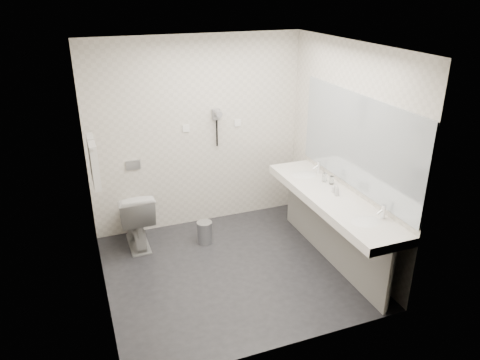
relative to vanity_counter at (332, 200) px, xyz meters
name	(u,v)px	position (x,y,z in m)	size (l,w,h in m)	color
floor	(233,270)	(-1.12, 0.20, -0.80)	(2.80, 2.80, 0.00)	#222227
ceiling	(231,47)	(-1.12, 0.20, 1.70)	(2.80, 2.80, 0.00)	white
wall_back	(197,134)	(-1.12, 1.50, 0.45)	(2.80, 2.80, 0.00)	silver
wall_front	(287,227)	(-1.12, -1.10, 0.45)	(2.80, 2.80, 0.00)	silver
wall_left	(93,190)	(-2.52, 0.20, 0.45)	(2.60, 2.60, 0.00)	silver
wall_right	(346,153)	(0.27, 0.20, 0.45)	(2.60, 2.60, 0.00)	silver
vanity_counter	(332,200)	(0.00, 0.00, 0.00)	(0.55, 2.20, 0.10)	white
vanity_panel	(331,232)	(0.02, 0.00, -0.42)	(0.03, 2.15, 0.75)	gray
vanity_post_near	(389,281)	(0.05, -1.04, -0.42)	(0.06, 0.06, 0.75)	silver
vanity_post_far	(292,196)	(0.05, 1.04, -0.42)	(0.06, 0.06, 0.75)	silver
mirror	(357,142)	(0.26, 0.00, 0.65)	(0.02, 2.20, 1.05)	#B2BCC6
basin_near	(366,223)	(0.00, -0.65, 0.04)	(0.40, 0.31, 0.05)	white
basin_far	(304,176)	(0.00, 0.65, 0.04)	(0.40, 0.31, 0.05)	white
faucet_near	(383,212)	(0.19, -0.65, 0.12)	(0.04, 0.04, 0.15)	silver
faucet_far	(319,167)	(0.19, 0.65, 0.12)	(0.04, 0.04, 0.15)	silver
soap_bottle_a	(334,189)	(0.07, 0.06, 0.10)	(0.04, 0.04, 0.10)	white
soap_bottle_c	(337,190)	(0.05, -0.02, 0.12)	(0.05, 0.05, 0.13)	white
glass_left	(332,180)	(0.16, 0.29, 0.10)	(0.05, 0.05, 0.10)	silver
glass_right	(325,177)	(0.12, 0.38, 0.10)	(0.06, 0.06, 0.11)	silver
toilet	(135,217)	(-2.05, 1.18, -0.42)	(0.42, 0.74, 0.75)	white
flush_plate	(133,165)	(-1.98, 1.49, 0.15)	(0.18, 0.02, 0.12)	#B2B5BA
pedal_bin	(205,233)	(-1.24, 0.91, -0.66)	(0.19, 0.19, 0.27)	#B2B5BA
bin_lid	(204,223)	(-1.24, 0.91, -0.52)	(0.19, 0.19, 0.01)	#B2B5BA
towel_rail	(90,142)	(-2.47, 0.75, 0.75)	(0.02, 0.02, 0.62)	silver
towel_near	(95,166)	(-2.46, 0.61, 0.53)	(0.07, 0.24, 0.48)	silver
towel_far	(93,157)	(-2.46, 0.89, 0.53)	(0.07, 0.24, 0.48)	silver
dryer_cradle	(216,114)	(-0.88, 1.47, 0.70)	(0.10, 0.04, 0.14)	gray
dryer_barrel	(218,113)	(-0.88, 1.40, 0.73)	(0.08, 0.08, 0.14)	gray
dryer_cord	(217,133)	(-0.88, 1.46, 0.45)	(0.02, 0.02, 0.35)	black
switch_plate_a	(186,128)	(-1.27, 1.49, 0.55)	(0.09, 0.02, 0.09)	white
switch_plate_b	(238,123)	(-0.57, 1.49, 0.55)	(0.09, 0.02, 0.09)	white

